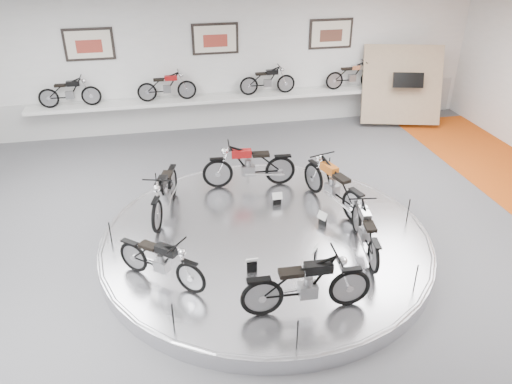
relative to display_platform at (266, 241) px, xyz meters
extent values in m
plane|color=#4E4E50|center=(0.00, -0.30, -0.15)|extent=(16.00, 16.00, 0.00)
plane|color=white|center=(0.00, -0.30, 3.85)|extent=(16.00, 16.00, 0.00)
plane|color=silver|center=(0.00, 6.70, 1.85)|extent=(16.00, 0.00, 16.00)
cube|color=#BCBCBA|center=(0.00, 6.68, 0.40)|extent=(15.68, 0.04, 1.10)
cylinder|color=silver|center=(0.00, 0.00, 0.00)|extent=(6.40, 6.40, 0.30)
torus|color=#B2B2BA|center=(0.00, 0.00, 0.12)|extent=(6.40, 6.40, 0.10)
cube|color=silver|center=(0.00, 6.40, 0.85)|extent=(11.00, 0.55, 0.10)
cube|color=beige|center=(-3.50, 6.66, 2.55)|extent=(1.35, 0.06, 0.88)
cube|color=beige|center=(0.00, 6.66, 2.55)|extent=(1.35, 0.06, 0.88)
cube|color=beige|center=(3.50, 6.66, 2.55)|extent=(1.35, 0.06, 0.88)
cube|color=tan|center=(5.60, 5.80, 1.10)|extent=(2.56, 1.52, 2.30)
camera|label=1|loc=(-1.86, -7.95, 5.60)|focal=35.00mm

